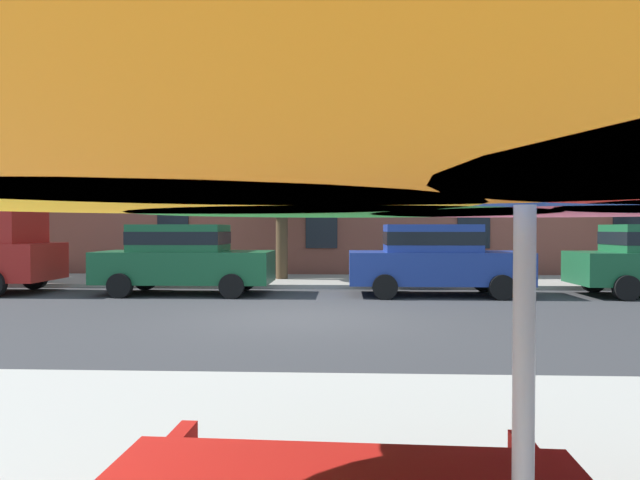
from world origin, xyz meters
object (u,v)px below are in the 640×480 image
object	(u,v)px
street_tree_middle	(283,159)
patio_umbrella	(526,124)
sedan_green	(184,257)
sedan_blue	(435,258)

from	to	relation	value
street_tree_middle	patio_umbrella	size ratio (longest dim) A/B	1.47
patio_umbrella	sedan_green	bearing A→B (deg)	110.03
sedan_blue	patio_umbrella	distance (m)	12.86
sedan_green	sedan_blue	bearing A→B (deg)	0.00
sedan_green	patio_umbrella	bearing A→B (deg)	-69.97
sedan_green	street_tree_middle	world-z (taller)	street_tree_middle
sedan_blue	patio_umbrella	bearing A→B (deg)	-97.87
street_tree_middle	patio_umbrella	distance (m)	16.19
sedan_green	sedan_blue	xyz separation A→B (m)	(6.39, 0.00, 0.00)
sedan_blue	patio_umbrella	size ratio (longest dim) A/B	1.15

